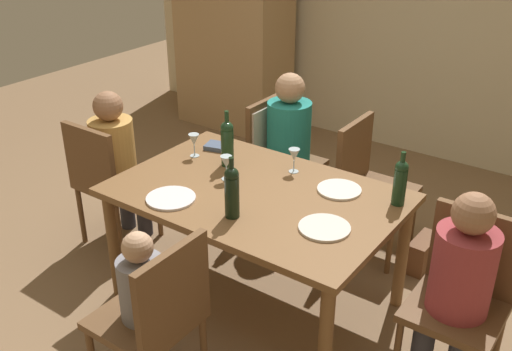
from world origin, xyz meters
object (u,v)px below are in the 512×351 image
object	(u,v)px
chair_far_right	(368,179)
wine_bottle_tall_green	(232,191)
chair_left_end	(106,177)
handbag	(423,253)
person_child_small	(140,300)
wine_bottle_short_olive	(400,181)
wine_bottle_dark_red	(227,142)
dinner_plate_host	(171,198)
dining_table	(256,204)
wine_glass_near_left	(194,141)
wine_glass_centre	(294,156)
person_man_guest	(459,283)
dinner_plate_guest_left	(339,190)
chair_near	(157,313)
person_man_bearded	(117,156)
chair_right_end	(463,290)
dinner_plate_guest_right	(324,228)
wine_glass_near_right	(226,163)
chair_far_left	(274,144)
person_woman_host	(292,140)
armoire_cabinet	(233,18)

from	to	relation	value
chair_far_right	wine_bottle_tall_green	bearing A→B (deg)	-10.06
chair_left_end	handbag	bearing A→B (deg)	27.77
person_child_small	wine_bottle_short_olive	distance (m)	1.47
handbag	wine_bottle_dark_red	bearing A→B (deg)	-145.38
chair_left_end	dinner_plate_host	xyz separation A→B (m)	(0.85, -0.26, 0.22)
dining_table	wine_glass_near_left	xyz separation A→B (m)	(-0.59, 0.16, 0.19)
wine_glass_centre	person_man_guest	bearing A→B (deg)	-17.58
dinner_plate_guest_left	wine_bottle_tall_green	bearing A→B (deg)	-119.14
wine_bottle_short_olive	wine_glass_centre	world-z (taller)	wine_bottle_short_olive
wine_glass_near_left	chair_left_end	bearing A→B (deg)	-156.90
wine_glass_near_left	person_child_small	bearing A→B (deg)	-61.92
wine_glass_near_left	wine_bottle_dark_red	bearing A→B (deg)	4.23
wine_bottle_dark_red	chair_left_end	bearing A→B (deg)	-162.24
chair_near	person_man_bearded	bearing A→B (deg)	53.62
chair_right_end	dinner_plate_guest_right	world-z (taller)	chair_right_end
dinner_plate_guest_left	person_man_bearded	bearing A→B (deg)	-170.76
chair_near	wine_glass_near_left	world-z (taller)	chair_near
chair_left_end	dinner_plate_guest_left	xyz separation A→B (m)	(1.55, 0.37, 0.22)
chair_near	wine_glass_centre	bearing A→B (deg)	2.21
chair_right_end	wine_glass_near_left	size ratio (longest dim) A/B	6.17
dining_table	wine_bottle_tall_green	xyz separation A→B (m)	(0.06, -0.29, 0.24)
dining_table	chair_near	size ratio (longest dim) A/B	1.73
wine_glass_near_right	handbag	world-z (taller)	wine_glass_near_right
chair_near	wine_bottle_tall_green	xyz separation A→B (m)	(-0.03, 0.61, 0.37)
chair_right_end	chair_far_right	bearing A→B (deg)	-42.10
chair_far_left	dinner_plate_guest_right	xyz separation A→B (m)	(0.99, -1.03, 0.16)
wine_bottle_tall_green	wine_bottle_short_olive	distance (m)	0.90
person_man_bearded	person_man_guest	distance (m)	2.35
chair_right_end	person_woman_host	size ratio (longest dim) A/B	0.80
chair_right_end	person_man_guest	distance (m)	0.16
chair_right_end	wine_bottle_short_olive	bearing A→B (deg)	-27.20
person_man_guest	wine_glass_near_left	size ratio (longest dim) A/B	7.39
armoire_cabinet	chair_left_end	size ratio (longest dim) A/B	2.37
chair_right_end	wine_bottle_tall_green	distance (m)	1.24
chair_far_right	dinner_plate_host	size ratio (longest dim) A/B	3.37
chair_far_left	dinner_plate_host	world-z (taller)	chair_far_left
chair_right_end	chair_left_end	bearing A→B (deg)	4.24
armoire_cabinet	person_child_small	xyz separation A→B (m)	(1.87, -3.18, -0.54)
armoire_cabinet	dinner_plate_guest_left	size ratio (longest dim) A/B	8.73
dinner_plate_guest_left	person_woman_host	bearing A→B (deg)	138.59
armoire_cabinet	person_man_guest	size ratio (longest dim) A/B	1.98
armoire_cabinet	dinner_plate_guest_right	size ratio (longest dim) A/B	8.25
chair_far_left	chair_far_right	size ratio (longest dim) A/B	1.00
chair_far_right	wine_bottle_dark_red	size ratio (longest dim) A/B	2.62
dinner_plate_guest_left	handbag	xyz separation A→B (m)	(0.33, 0.63, -0.65)
person_man_guest	wine_glass_near_left	xyz separation A→B (m)	(-1.77, 0.19, 0.21)
person_man_bearded	wine_glass_near_right	world-z (taller)	person_man_bearded
chair_right_end	dinner_plate_guest_left	distance (m)	0.85
handbag	chair_left_end	bearing A→B (deg)	-152.23
wine_bottle_dark_red	dinner_plate_guest_left	xyz separation A→B (m)	(0.72, 0.10, -0.15)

